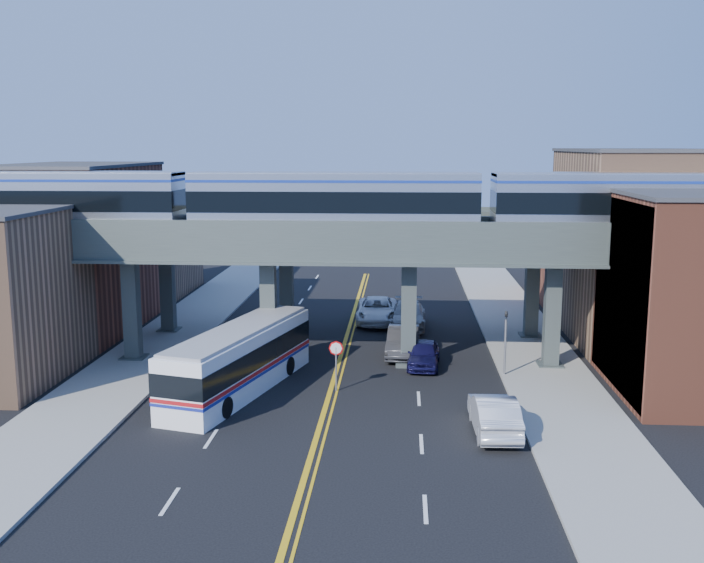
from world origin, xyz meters
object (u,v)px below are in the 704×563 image
(car_lane_b, at_px, (403,342))
(car_parked_curb, at_px, (494,414))
(car_lane_c, at_px, (377,310))
(stop_sign, at_px, (336,358))
(transit_bus, at_px, (239,360))
(traffic_signal, at_px, (506,336))
(car_lane_a, at_px, (424,354))
(car_lane_d, at_px, (408,315))
(transit_train, at_px, (334,201))

(car_lane_b, distance_m, car_parked_curb, 13.15)
(car_lane_c, bearing_deg, stop_sign, -95.91)
(transit_bus, bearing_deg, traffic_signal, -61.32)
(car_parked_curb, bearing_deg, stop_sign, -38.14)
(stop_sign, height_order, car_lane_a, stop_sign)
(transit_bus, bearing_deg, car_lane_c, -6.38)
(car_lane_d, height_order, car_parked_curb, car_parked_curb)
(traffic_signal, bearing_deg, transit_bus, -166.54)
(stop_sign, relative_size, car_lane_a, 0.61)
(transit_bus, xyz_separation_m, car_lane_a, (9.50, 5.06, -0.88))
(car_lane_c, bearing_deg, car_lane_b, -78.73)
(transit_bus, xyz_separation_m, car_parked_curb, (12.31, -5.14, -0.77))
(stop_sign, distance_m, car_lane_b, 7.91)
(car_lane_b, bearing_deg, car_lane_c, 104.77)
(car_lane_c, bearing_deg, car_parked_curb, -75.18)
(car_lane_d, bearing_deg, car_parked_curb, -78.76)
(car_lane_c, bearing_deg, car_lane_d, -32.48)
(car_lane_a, distance_m, car_lane_b, 2.61)
(traffic_signal, bearing_deg, car_lane_c, 119.40)
(car_lane_a, bearing_deg, stop_sign, -129.57)
(car_lane_d, bearing_deg, car_lane_a, -84.23)
(car_lane_a, relative_size, car_lane_d, 0.75)
(stop_sign, relative_size, transit_bus, 0.21)
(traffic_signal, relative_size, car_parked_curb, 0.80)
(traffic_signal, xyz_separation_m, transit_bus, (-13.82, -3.31, -0.69))
(traffic_signal, bearing_deg, car_lane_a, 157.89)
(stop_sign, bearing_deg, transit_train, 95.72)
(car_lane_c, relative_size, car_parked_curb, 1.18)
(car_lane_d, bearing_deg, car_lane_b, -91.68)
(stop_sign, height_order, car_lane_d, stop_sign)
(traffic_signal, height_order, car_lane_c, traffic_signal)
(transit_train, distance_m, car_lane_d, 13.56)
(car_lane_a, xyz_separation_m, car_lane_d, (-0.83, 9.91, 0.10))
(transit_train, height_order, car_lane_c, transit_train)
(stop_sign, distance_m, car_lane_c, 16.14)
(car_lane_a, distance_m, car_lane_d, 9.94)
(traffic_signal, relative_size, car_lane_d, 0.71)
(car_lane_a, xyz_separation_m, car_parked_curb, (2.81, -10.20, 0.11))
(transit_train, height_order, transit_bus, transit_train)
(stop_sign, distance_m, car_lane_d, 15.16)
(traffic_signal, distance_m, car_lane_a, 4.92)
(car_lane_a, distance_m, car_lane_c, 11.68)
(car_lane_c, bearing_deg, transit_bus, -111.97)
(traffic_signal, bearing_deg, transit_train, 167.99)
(car_lane_b, height_order, car_lane_c, car_lane_b)
(car_lane_a, relative_size, car_lane_b, 0.83)
(stop_sign, height_order, transit_bus, transit_bus)
(transit_train, distance_m, car_lane_a, 10.00)
(stop_sign, xyz_separation_m, car_parked_curb, (7.39, -5.45, -0.91))
(stop_sign, distance_m, transit_bus, 4.93)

